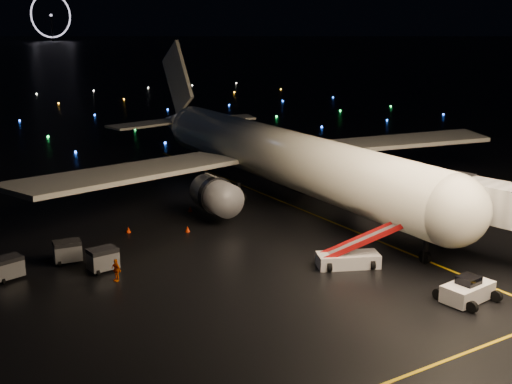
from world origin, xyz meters
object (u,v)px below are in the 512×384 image
(pushback_tug, at_px, (468,288))
(baggage_cart_1, at_px, (103,260))
(crew_c, at_px, (116,270))
(baggage_cart_0, at_px, (68,252))
(baggage_cart_2, at_px, (8,268))
(airliner, at_px, (264,122))
(belt_loader, at_px, (349,246))

(pushback_tug, height_order, baggage_cart_1, baggage_cart_1)
(pushback_tug, relative_size, crew_c, 2.19)
(baggage_cart_0, xyz_separation_m, baggage_cart_1, (1.83, -3.29, 0.02))
(crew_c, distance_m, baggage_cart_0, 6.11)
(pushback_tug, bearing_deg, baggage_cart_2, 135.38)
(airliner, distance_m, belt_loader, 24.35)
(airliner, relative_size, belt_loader, 8.10)
(belt_loader, xyz_separation_m, baggage_cart_1, (-16.87, 9.37, -0.82))
(pushback_tug, bearing_deg, baggage_cart_1, 130.21)
(pushback_tug, height_order, baggage_cart_2, pushback_tug)
(belt_loader, relative_size, baggage_cart_0, 3.37)
(baggage_cart_2, bearing_deg, belt_loader, -40.46)
(crew_c, relative_size, baggage_cart_2, 0.84)
(pushback_tug, distance_m, baggage_cart_2, 33.73)
(pushback_tug, xyz_separation_m, baggage_cart_1, (-19.76, 18.80, 0.02))
(baggage_cart_2, bearing_deg, baggage_cart_0, -1.13)
(pushback_tug, xyz_separation_m, baggage_cart_2, (-26.42, 20.96, -0.03))
(airliner, relative_size, baggage_cart_1, 26.82)
(baggage_cart_1, distance_m, baggage_cart_2, 7.00)
(airliner, bearing_deg, baggage_cart_0, -157.19)
(belt_loader, relative_size, baggage_cart_1, 3.31)
(baggage_cart_1, bearing_deg, crew_c, -91.52)
(crew_c, distance_m, baggage_cart_1, 2.49)
(pushback_tug, height_order, belt_loader, belt_loader)
(belt_loader, xyz_separation_m, baggage_cart_2, (-23.53, 11.52, -0.86))
(belt_loader, bearing_deg, baggage_cart_1, 175.01)
(baggage_cart_1, height_order, baggage_cart_2, baggage_cart_1)
(airliner, height_order, baggage_cart_0, airliner)
(airliner, relative_size, baggage_cart_2, 28.05)
(pushback_tug, distance_m, crew_c, 25.50)
(crew_c, xyz_separation_m, baggage_cart_0, (-2.00, 5.77, 0.04))
(crew_c, relative_size, baggage_cart_0, 0.81)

